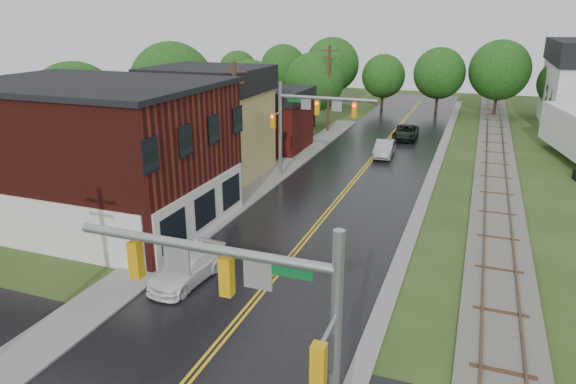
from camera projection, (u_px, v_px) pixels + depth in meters
The scene contains 18 objects.
main_road at pixel (360, 173), 40.44m from camera, with size 10.00×90.00×0.02m, color black.
curb_right at pixel (437, 164), 43.08m from camera, with size 0.80×70.00×0.12m, color gray.
sidewalk_left at pixel (263, 183), 38.07m from camera, with size 2.40×50.00×0.12m, color gray.
brick_building at pixel (96, 153), 29.94m from camera, with size 14.30×10.30×8.30m.
yellow_house at pixel (210, 133), 39.50m from camera, with size 8.00×7.00×6.40m, color tan.
darkred_building at pixel (267, 125), 47.47m from camera, with size 7.00×6.00×4.40m, color #3F0F0C.
railroad at pixel (496, 168), 41.52m from camera, with size 3.20×80.00×0.30m.
traffic_signal_near at pixel (254, 300), 12.87m from camera, with size 7.34×0.30×7.20m.
traffic_signal_far at pixel (307, 114), 37.32m from camera, with size 7.34×0.43×7.20m.
utility_pole_b at pixel (236, 128), 34.08m from camera, with size 1.80×0.28×9.00m.
utility_pole_c at pixel (329, 87), 53.57m from camera, with size 1.80×0.28×9.00m.
tree_left_a at pixel (77, 110), 38.18m from camera, with size 6.80×6.80×8.67m.
tree_left_b at pixel (173, 87), 46.18m from camera, with size 7.60×7.60×9.69m.
tree_left_c at pixel (251, 91), 52.34m from camera, with size 6.00×6.00×7.65m.
tree_left_e at pixel (315, 83), 55.90m from camera, with size 6.40×6.40×8.16m.
suv_dark at pixel (406, 132), 51.50m from camera, with size 2.29×4.97×1.38m, color black.
sedan_silver at pixel (384, 149), 45.02m from camera, with size 1.53×4.38×1.44m, color #9E9EA3.
pickup_white at pixel (187, 269), 23.71m from camera, with size 1.80×4.42×1.28m, color white.
Camera 1 is at (8.22, -8.28, 11.72)m, focal length 32.00 mm.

